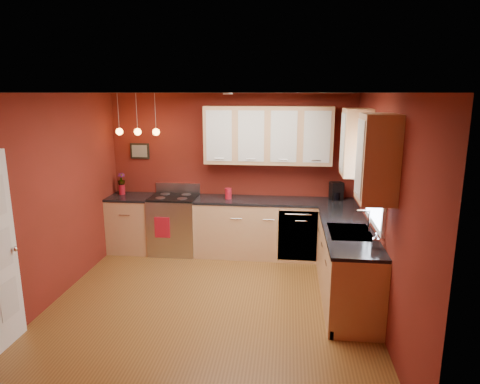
# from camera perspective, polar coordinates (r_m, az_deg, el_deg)

# --- Properties ---
(floor) EXTENTS (4.20, 4.20, 0.00)m
(floor) POSITION_cam_1_polar(r_m,az_deg,el_deg) (5.55, -4.01, -14.90)
(floor) COLOR brown
(floor) RESTS_ON ground
(ceiling) EXTENTS (4.00, 4.20, 0.02)m
(ceiling) POSITION_cam_1_polar(r_m,az_deg,el_deg) (4.90, -4.51, 13.05)
(ceiling) COLOR beige
(ceiling) RESTS_ON wall_back
(wall_back) EXTENTS (4.00, 0.02, 2.60)m
(wall_back) POSITION_cam_1_polar(r_m,az_deg,el_deg) (7.09, -1.12, 2.52)
(wall_back) COLOR maroon
(wall_back) RESTS_ON floor
(wall_front) EXTENTS (4.00, 0.02, 2.60)m
(wall_front) POSITION_cam_1_polar(r_m,az_deg,el_deg) (3.15, -11.45, -11.59)
(wall_front) COLOR maroon
(wall_front) RESTS_ON floor
(wall_left) EXTENTS (0.02, 4.20, 2.60)m
(wall_left) POSITION_cam_1_polar(r_m,az_deg,el_deg) (5.78, -24.13, -1.08)
(wall_left) COLOR maroon
(wall_left) RESTS_ON floor
(wall_right) EXTENTS (0.02, 4.20, 2.60)m
(wall_right) POSITION_cam_1_polar(r_m,az_deg,el_deg) (5.10, 18.45, -2.37)
(wall_right) COLOR maroon
(wall_right) RESTS_ON floor
(base_cabinets_back_left) EXTENTS (0.70, 0.60, 0.90)m
(base_cabinets_back_left) POSITION_cam_1_polar(r_m,az_deg,el_deg) (7.41, -14.18, -4.19)
(base_cabinets_back_left) COLOR tan
(base_cabinets_back_left) RESTS_ON floor
(base_cabinets_back_right) EXTENTS (2.54, 0.60, 0.90)m
(base_cabinets_back_right) POSITION_cam_1_polar(r_m,az_deg,el_deg) (6.95, 4.58, -4.97)
(base_cabinets_back_right) COLOR tan
(base_cabinets_back_right) RESTS_ON floor
(base_cabinets_right) EXTENTS (0.60, 2.10, 0.90)m
(base_cabinets_right) POSITION_cam_1_polar(r_m,az_deg,el_deg) (5.74, 13.95, -9.33)
(base_cabinets_right) COLOR tan
(base_cabinets_right) RESTS_ON floor
(counter_back_left) EXTENTS (0.70, 0.62, 0.04)m
(counter_back_left) POSITION_cam_1_polar(r_m,az_deg,el_deg) (7.29, -14.39, -0.66)
(counter_back_left) COLOR black
(counter_back_left) RESTS_ON base_cabinets_back_left
(counter_back_right) EXTENTS (2.54, 0.62, 0.04)m
(counter_back_right) POSITION_cam_1_polar(r_m,az_deg,el_deg) (6.82, 4.65, -1.21)
(counter_back_right) COLOR black
(counter_back_right) RESTS_ON base_cabinets_back_right
(counter_right) EXTENTS (0.62, 2.10, 0.04)m
(counter_right) POSITION_cam_1_polar(r_m,az_deg,el_deg) (5.58, 14.22, -4.86)
(counter_right) COLOR black
(counter_right) RESTS_ON base_cabinets_right
(gas_range) EXTENTS (0.76, 0.64, 1.11)m
(gas_range) POSITION_cam_1_polar(r_m,az_deg,el_deg) (7.18, -8.72, -4.23)
(gas_range) COLOR #ACACB0
(gas_range) RESTS_ON floor
(dishwasher_front) EXTENTS (0.60, 0.02, 0.80)m
(dishwasher_front) POSITION_cam_1_polar(r_m,az_deg,el_deg) (6.68, 7.68, -5.82)
(dishwasher_front) COLOR #ACACB0
(dishwasher_front) RESTS_ON base_cabinets_back_right
(sink) EXTENTS (0.50, 0.70, 0.33)m
(sink) POSITION_cam_1_polar(r_m,az_deg,el_deg) (5.44, 14.44, -5.39)
(sink) COLOR #97989D
(sink) RESTS_ON counter_right
(window) EXTENTS (0.06, 1.02, 1.22)m
(window) POSITION_cam_1_polar(r_m,az_deg,el_deg) (5.30, 17.84, 2.54)
(window) COLOR white
(window) RESTS_ON wall_right
(upper_cabinets_back) EXTENTS (2.00, 0.35, 0.90)m
(upper_cabinets_back) POSITION_cam_1_polar(r_m,az_deg,el_deg) (6.78, 3.74, 7.55)
(upper_cabinets_back) COLOR tan
(upper_cabinets_back) RESTS_ON wall_back
(upper_cabinets_right) EXTENTS (0.35, 1.95, 0.90)m
(upper_cabinets_right) POSITION_cam_1_polar(r_m,az_deg,el_deg) (5.26, 16.38, 5.45)
(upper_cabinets_right) COLOR tan
(upper_cabinets_right) RESTS_ON wall_right
(wall_picture) EXTENTS (0.32, 0.03, 0.26)m
(wall_picture) POSITION_cam_1_polar(r_m,az_deg,el_deg) (7.38, -13.21, 5.34)
(wall_picture) COLOR black
(wall_picture) RESTS_ON wall_back
(pendant_lights) EXTENTS (0.71, 0.11, 0.66)m
(pendant_lights) POSITION_cam_1_polar(r_m,az_deg,el_deg) (7.00, -13.49, 7.88)
(pendant_lights) COLOR #97989D
(pendant_lights) RESTS_ON ceiling
(red_canister) EXTENTS (0.11, 0.11, 0.17)m
(red_canister) POSITION_cam_1_polar(r_m,az_deg,el_deg) (6.85, -1.57, -0.20)
(red_canister) COLOR #A41120
(red_canister) RESTS_ON counter_back_right
(red_vase) EXTENTS (0.10, 0.10, 0.16)m
(red_vase) POSITION_cam_1_polar(r_m,az_deg,el_deg) (7.43, -15.47, 0.33)
(red_vase) COLOR #A41120
(red_vase) RESTS_ON counter_back_left
(flowers) EXTENTS (0.16, 0.16, 0.22)m
(flowers) POSITION_cam_1_polar(r_m,az_deg,el_deg) (7.39, -15.55, 1.62)
(flowers) COLOR #A41120
(flowers) RESTS_ON red_vase
(coffee_maker) EXTENTS (0.23, 0.22, 0.28)m
(coffee_maker) POSITION_cam_1_polar(r_m,az_deg,el_deg) (6.96, 12.72, 0.04)
(coffee_maker) COLOR black
(coffee_maker) RESTS_ON counter_back_right
(soap_pump) EXTENTS (0.08, 0.08, 0.17)m
(soap_pump) POSITION_cam_1_polar(r_m,az_deg,el_deg) (4.92, 17.63, -6.21)
(soap_pump) COLOR silver
(soap_pump) RESTS_ON counter_right
(dish_towel) EXTENTS (0.25, 0.02, 0.34)m
(dish_towel) POSITION_cam_1_polar(r_m,az_deg,el_deg) (6.90, -10.34, -4.68)
(dish_towel) COLOR #A41120
(dish_towel) RESTS_ON gas_range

